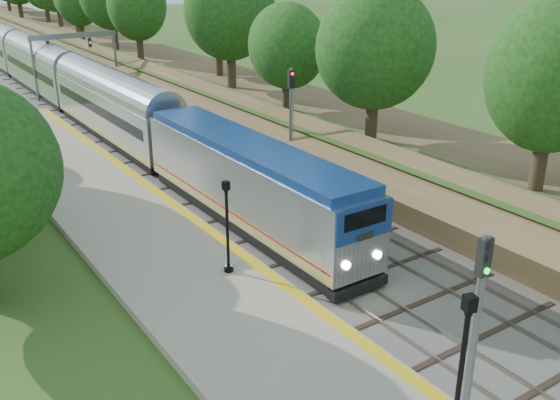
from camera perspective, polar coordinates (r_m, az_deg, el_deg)
trackbed at (r=70.48m, az=-19.41°, el=9.61°), size 9.50×170.00×0.28m
platform at (r=28.37m, az=-9.12°, el=-6.24°), size 6.40×68.00×0.38m
yellow_stripe at (r=29.42m, az=-4.12°, el=-4.51°), size 0.55×68.00×0.01m
embankment at (r=72.66m, az=-13.16°, el=12.11°), size 10.64×170.00×11.70m
signal_gantry at (r=65.07m, az=-18.30°, el=13.10°), size 8.40×0.38×6.20m
trees_behind_platform at (r=29.34m, az=-24.21°, el=2.24°), size 7.82×53.32×7.21m
train at (r=87.12m, az=-24.17°, el=12.52°), size 2.95×138.69×4.34m
lamppost_mid at (r=18.17m, az=16.08°, el=-15.76°), size 0.48×0.48×4.86m
lamppost_far at (r=26.71m, az=-4.82°, el=-2.95°), size 0.41×0.41×4.18m
signal_platform at (r=17.82m, az=17.49°, el=-10.09°), size 0.37×0.29×6.31m
signal_farside at (r=38.61m, az=0.99°, el=8.09°), size 0.37×0.30×6.79m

